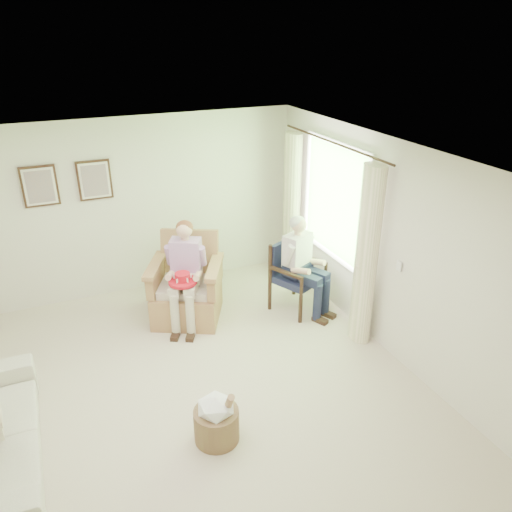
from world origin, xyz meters
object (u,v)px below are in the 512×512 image
(wood_armchair, at_px, (295,272))
(hatbox, at_px, (217,418))
(wicker_armchair, at_px, (186,292))
(person_wicker, at_px, (187,267))
(red_hat, at_px, (183,280))
(person_dark, at_px, (301,259))

(wood_armchair, bearing_deg, hatbox, -159.13)
(wicker_armchair, distance_m, person_wicker, 0.49)
(red_hat, bearing_deg, person_dark, -6.17)
(person_wicker, height_order, person_dark, person_wicker)
(wood_armchair, height_order, hatbox, wood_armchair)
(wicker_armchair, distance_m, wood_armchair, 1.55)
(wicker_armchair, height_order, red_hat, wicker_armchair)
(wicker_armchair, bearing_deg, person_dark, 8.96)
(wicker_armchair, relative_size, hatbox, 1.77)
(person_wicker, bearing_deg, wood_armchair, 20.25)
(wood_armchair, relative_size, person_dark, 0.71)
(wood_armchair, distance_m, red_hat, 1.64)
(wood_armchair, bearing_deg, wicker_armchair, 141.94)
(wicker_armchair, bearing_deg, wood_armchair, 14.65)
(person_dark, relative_size, red_hat, 3.73)
(person_wicker, relative_size, person_dark, 1.03)
(wicker_armchair, xyz_separation_m, hatbox, (-0.39, -2.33, -0.11))
(red_hat, bearing_deg, wood_armchair, -0.50)
(wicker_armchair, xyz_separation_m, red_hat, (-0.12, -0.32, 0.38))
(red_hat, distance_m, hatbox, 2.08)
(wood_armchair, bearing_deg, red_hat, 154.07)
(person_wicker, height_order, red_hat, person_wicker)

